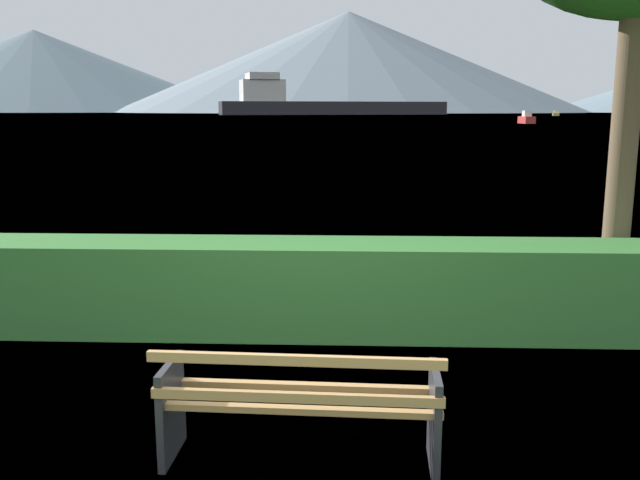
% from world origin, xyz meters
% --- Properties ---
extents(ground_plane, '(1400.00, 1400.00, 0.00)m').
position_xyz_m(ground_plane, '(0.00, 0.00, 0.00)').
color(ground_plane, '#4C6B33').
extents(water_surface, '(620.00, 620.00, 0.00)m').
position_xyz_m(water_surface, '(0.00, 308.97, 0.00)').
color(water_surface, '#6B8EA3').
rests_on(water_surface, ground_plane).
extents(park_bench, '(1.88, 0.64, 0.87)m').
position_xyz_m(park_bench, '(-0.00, -0.06, 0.43)').
color(park_bench, tan).
rests_on(park_bench, ground_plane).
extents(hedge_row, '(11.19, 0.84, 0.98)m').
position_xyz_m(hedge_row, '(0.00, 2.71, 0.49)').
color(hedge_row, '#387A33').
rests_on(hedge_row, ground_plane).
extents(cargo_ship_large, '(95.81, 40.56, 16.75)m').
position_xyz_m(cargo_ship_large, '(-12.61, 284.28, 4.68)').
color(cargo_ship_large, '#232328').
rests_on(cargo_ship_large, water_surface).
extents(fishing_boat_near, '(1.84, 4.58, 2.09)m').
position_xyz_m(fishing_boat_near, '(29.63, 110.42, 0.75)').
color(fishing_boat_near, '#B2332D').
rests_on(fishing_boat_near, water_surface).
extents(sailboat_mid, '(3.77, 7.06, 1.90)m').
position_xyz_m(sailboat_mid, '(73.33, 241.87, 0.67)').
color(sailboat_mid, gold).
rests_on(sailboat_mid, water_surface).
extents(distant_hills, '(899.35, 417.49, 75.74)m').
position_xyz_m(distant_hills, '(-57.18, 560.37, 34.17)').
color(distant_hills, slate).
rests_on(distant_hills, ground_plane).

